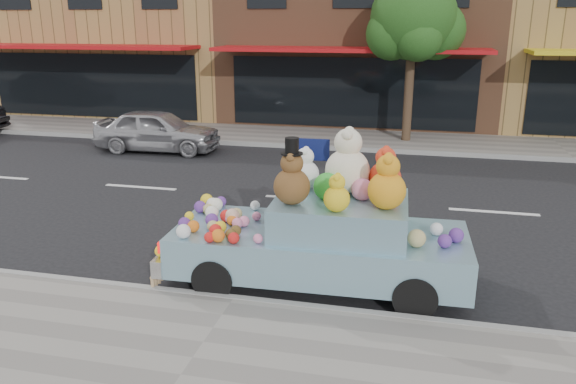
# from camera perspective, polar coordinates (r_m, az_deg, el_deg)

# --- Properties ---
(ground) EXTENTS (120.00, 120.00, 0.00)m
(ground) POSITION_cam_1_polar(r_m,az_deg,el_deg) (12.52, 1.74, -0.70)
(ground) COLOR black
(ground) RESTS_ON ground
(near_sidewalk) EXTENTS (60.00, 3.00, 0.12)m
(near_sidewalk) POSITION_cam_1_polar(r_m,az_deg,el_deg) (6.82, -9.64, -16.64)
(near_sidewalk) COLOR gray
(near_sidewalk) RESTS_ON ground
(far_sidewalk) EXTENTS (60.00, 3.00, 0.12)m
(far_sidewalk) POSITION_cam_1_polar(r_m,az_deg,el_deg) (18.72, 5.71, 5.39)
(far_sidewalk) COLOR gray
(far_sidewalk) RESTS_ON ground
(near_kerb) EXTENTS (60.00, 0.12, 0.13)m
(near_kerb) POSITION_cam_1_polar(r_m,az_deg,el_deg) (8.02, -5.49, -10.92)
(near_kerb) COLOR gray
(near_kerb) RESTS_ON ground
(far_kerb) EXTENTS (60.00, 0.12, 0.13)m
(far_kerb) POSITION_cam_1_polar(r_m,az_deg,el_deg) (17.26, 5.04, 4.44)
(far_kerb) COLOR gray
(far_kerb) RESTS_ON ground
(storefront_left) EXTENTS (10.00, 9.80, 7.30)m
(storefront_left) POSITION_cam_1_polar(r_m,az_deg,el_deg) (26.68, -15.03, 16.13)
(storefront_left) COLOR olive
(storefront_left) RESTS_ON ground
(storefront_mid) EXTENTS (10.00, 9.80, 7.30)m
(storefront_mid) POSITION_cam_1_polar(r_m,az_deg,el_deg) (23.78, 7.80, 16.49)
(storefront_mid) COLOR brown
(storefront_mid) RESTS_ON ground
(street_tree) EXTENTS (3.00, 2.70, 5.22)m
(street_tree) POSITION_cam_1_polar(r_m,az_deg,el_deg) (18.24, 12.66, 16.27)
(street_tree) COLOR #38281C
(street_tree) RESTS_ON ground
(car_silver) EXTENTS (3.81, 1.65, 1.28)m
(car_silver) POSITION_cam_1_polar(r_m,az_deg,el_deg) (17.44, -13.11, 6.12)
(car_silver) COLOR #AEAEB3
(car_silver) RESTS_ON ground
(art_car) EXTENTS (4.54, 1.89, 2.32)m
(art_car) POSITION_cam_1_polar(r_m,az_deg,el_deg) (8.31, 3.50, -4.05)
(art_car) COLOR black
(art_car) RESTS_ON ground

